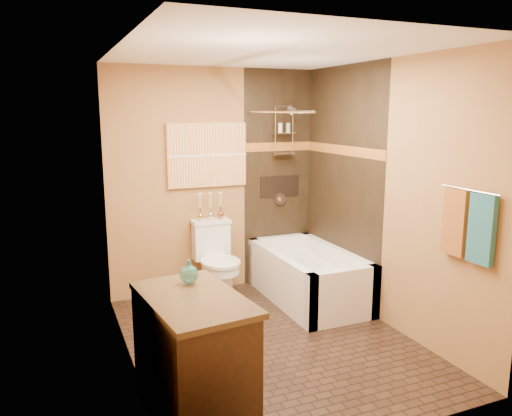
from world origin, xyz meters
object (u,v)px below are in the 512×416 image
sunset_painting (207,155)px  vanity (194,356)px  bathtub (308,280)px  toilet (217,260)px

sunset_painting → vanity: sunset_painting is taller
sunset_painting → bathtub: size_ratio=0.60×
sunset_painting → bathtub: sunset_painting is taller
sunset_painting → toilet: bearing=-90.0°
bathtub → toilet: toilet is taller
sunset_painting → bathtub: bearing=-39.1°
bathtub → vanity: size_ratio=1.48×
bathtub → vanity: vanity is taller
sunset_painting → toilet: (-0.00, -0.27, -1.13)m
bathtub → vanity: (-1.72, -1.56, 0.20)m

